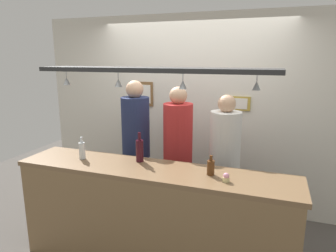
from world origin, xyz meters
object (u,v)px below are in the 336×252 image
Objects in this scene: person_left_navy_shirt at (136,138)px; picture_frame_caricature at (144,94)px; person_right_white_patterned_shirt at (225,154)px; picture_frame_lower_pair at (238,103)px; bottle_soda_clear at (82,150)px; bottle_beer_brown_stubby at (211,167)px; cupcake at (226,178)px; bottle_wine_dark_red at (140,150)px; person_middle_red_shirt at (178,145)px.

person_left_navy_shirt reaches higher than picture_frame_caricature.
person_right_white_patterned_shirt is 5.52× the size of picture_frame_lower_pair.
bottle_soda_clear is at bearing -93.59° from picture_frame_caricature.
cupcake is (0.15, -0.11, -0.03)m from bottle_beer_brown_stubby.
bottle_beer_brown_stubby is 0.53× the size of picture_frame_caricature.
person_left_navy_shirt is at bearing -75.25° from picture_frame_caricature.
picture_frame_caricature is (0.09, 1.39, 0.42)m from bottle_soda_clear.
bottle_soda_clear is 0.77× the size of bottle_wine_dark_red.
person_right_white_patterned_shirt is 0.81m from picture_frame_lower_pair.
person_middle_red_shirt is at bearing 0.00° from person_left_navy_shirt.
person_right_white_patterned_shirt is 0.72m from bottle_beer_brown_stubby.
cupcake is 2.10m from picture_frame_caricature.
person_middle_red_shirt is 22.09× the size of cupcake.
person_middle_red_shirt is 0.98m from picture_frame_lower_pair.
picture_frame_caricature is (-1.40, 1.48, 0.48)m from cupcake.
cupcake is (0.69, -0.82, 0.01)m from person_middle_red_shirt.
bottle_beer_brown_stubby is 0.60× the size of bottle_wine_dark_red.
bottle_wine_dark_red is at bearing 11.83° from bottle_soda_clear.
bottle_soda_clear is 1.28× the size of bottle_beer_brown_stubby.
person_middle_red_shirt is 5.74× the size of bottle_wine_dark_red.
bottle_soda_clear is at bearing -179.46° from bottle_beer_brown_stubby.
picture_frame_lower_pair is (0.59, 0.66, 0.43)m from person_middle_red_shirt.
bottle_soda_clear is (-1.35, -0.73, 0.12)m from person_right_white_patterned_shirt.
person_middle_red_shirt reaches higher than picture_frame_lower_pair.
person_middle_red_shirt is 1.07m from cupcake.
bottle_beer_brown_stubby is 0.19m from cupcake.
person_left_navy_shirt is 0.77m from bottle_soda_clear.
cupcake is at bearing -13.72° from bottle_wine_dark_red.
person_right_white_patterned_shirt reaches higher than bottle_beer_brown_stubby.
person_middle_red_shirt is at bearing 42.29° from bottle_soda_clear.
person_right_white_patterned_shirt is at bearing 89.15° from bottle_beer_brown_stubby.
person_right_white_patterned_shirt is 9.20× the size of bottle_beer_brown_stubby.
picture_frame_caricature reaches higher than cupcake.
person_left_navy_shirt is 5.93× the size of picture_frame_lower_pair.
person_middle_red_shirt is 9.57× the size of bottle_beer_brown_stubby.
bottle_wine_dark_red is at bearing -122.32° from picture_frame_lower_pair.
bottle_wine_dark_red is (-0.75, -0.60, 0.14)m from person_right_white_patterned_shirt.
bottle_wine_dark_red is 0.88× the size of picture_frame_caricature.
person_left_navy_shirt is 1.48m from cupcake.
picture_frame_caricature is (-1.25, 1.38, 0.45)m from bottle_beer_brown_stubby.
picture_frame_caricature is (-0.51, 1.26, 0.40)m from bottle_wine_dark_red.
bottle_beer_brown_stubby is at bearing -53.20° from person_middle_red_shirt.
person_middle_red_shirt is 5.07× the size of picture_frame_caricature.
person_right_white_patterned_shirt reaches higher than picture_frame_lower_pair.
bottle_wine_dark_red reaches higher than bottle_beer_brown_stubby.
bottle_beer_brown_stubby reaches higher than cupcake.
person_left_navy_shirt reaches higher than picture_frame_lower_pair.
person_right_white_patterned_shirt is 7.20× the size of bottle_soda_clear.
person_right_white_patterned_shirt is at bearing -94.03° from picture_frame_lower_pair.
bottle_wine_dark_red is at bearing 166.28° from cupcake.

